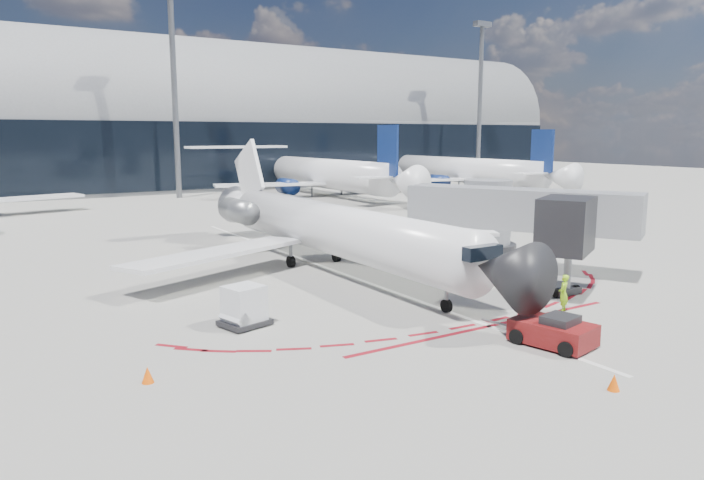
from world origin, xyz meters
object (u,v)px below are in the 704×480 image
pushback_tug (553,331)px  uld_container (244,306)px  regional_jet (325,226)px  ramp_worker (563,293)px

pushback_tug → uld_container: size_ratio=2.18×
regional_jet → pushback_tug: regional_jet is taller
regional_jet → pushback_tug: 16.50m
pushback_tug → ramp_worker: (3.95, 2.83, 0.32)m
ramp_worker → uld_container: 13.98m
uld_container → regional_jet: bearing=29.0°
ramp_worker → uld_container: uld_container is taller
regional_jet → pushback_tug: bearing=-88.2°
regional_jet → uld_container: (-8.39, -8.06, -1.66)m
pushback_tug → uld_container: bearing=124.6°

